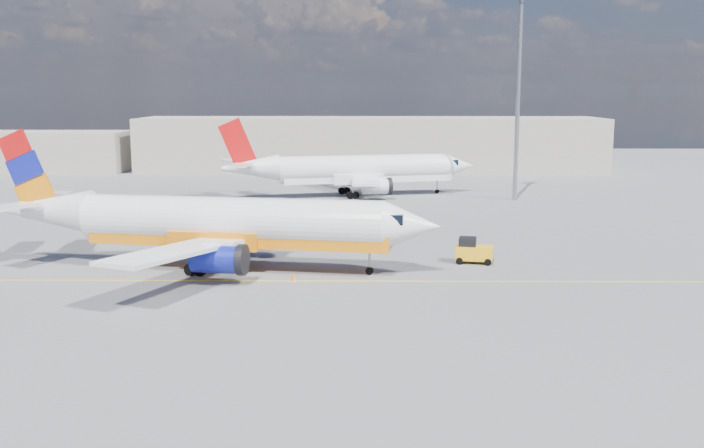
{
  "coord_description": "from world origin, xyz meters",
  "views": [
    {
      "loc": [
        3.38,
        -45.88,
        12.05
      ],
      "look_at": [
        2.86,
        4.3,
        3.5
      ],
      "focal_mm": 40.0,
      "sensor_mm": 36.0,
      "label": 1
    }
  ],
  "objects_px": {
    "main_jet": "(219,223)",
    "second_jet": "(356,170)",
    "gse_tug": "(473,251)",
    "traffic_cone": "(293,277)"
  },
  "relations": [
    {
      "from": "gse_tug",
      "to": "traffic_cone",
      "type": "xyz_separation_m",
      "value": [
        -12.3,
        -5.5,
        -0.61
      ]
    },
    {
      "from": "second_jet",
      "to": "gse_tug",
      "type": "height_order",
      "value": "second_jet"
    },
    {
      "from": "main_jet",
      "to": "second_jet",
      "type": "distance_m",
      "value": 38.67
    },
    {
      "from": "main_jet",
      "to": "second_jet",
      "type": "relative_size",
      "value": 1.04
    },
    {
      "from": "second_jet",
      "to": "gse_tug",
      "type": "relative_size",
      "value": 10.82
    },
    {
      "from": "second_jet",
      "to": "traffic_cone",
      "type": "height_order",
      "value": "second_jet"
    },
    {
      "from": "main_jet",
      "to": "gse_tug",
      "type": "height_order",
      "value": "main_jet"
    },
    {
      "from": "second_jet",
      "to": "main_jet",
      "type": "bearing_deg",
      "value": -117.61
    },
    {
      "from": "second_jet",
      "to": "traffic_cone",
      "type": "xyz_separation_m",
      "value": [
        -3.78,
        -41.06,
        -2.78
      ]
    },
    {
      "from": "gse_tug",
      "to": "traffic_cone",
      "type": "height_order",
      "value": "gse_tug"
    }
  ]
}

